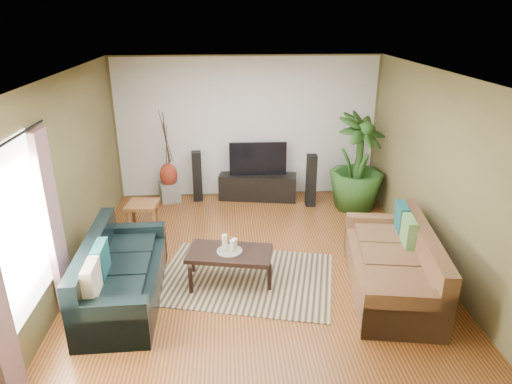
{
  "coord_description": "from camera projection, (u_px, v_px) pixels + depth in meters",
  "views": [
    {
      "loc": [
        -0.4,
        -5.77,
        3.43
      ],
      "look_at": [
        0.0,
        0.2,
        1.05
      ],
      "focal_mm": 32.0,
      "sensor_mm": 36.0,
      "label": 1
    }
  ],
  "objects": [
    {
      "name": "floor",
      "position": [
        257.0,
        264.0,
        6.64
      ],
      "size": [
        5.5,
        5.5,
        0.0
      ],
      "primitive_type": "plane",
      "color": "brown",
      "rests_on": "ground"
    },
    {
      "name": "ceiling",
      "position": [
        257.0,
        74.0,
        5.64
      ],
      "size": [
        5.5,
        5.5,
        0.0
      ],
      "primitive_type": "plane",
      "rotation": [
        3.14,
        0.0,
        0.0
      ],
      "color": "white",
      "rests_on": "ground"
    },
    {
      "name": "wall_back",
      "position": [
        247.0,
        128.0,
        8.69
      ],
      "size": [
        5.0,
        0.0,
        5.0
      ],
      "primitive_type": "plane",
      "rotation": [
        1.57,
        0.0,
        0.0
      ],
      "color": "olive",
      "rests_on": "ground"
    },
    {
      "name": "wall_front",
      "position": [
        281.0,
        295.0,
        3.59
      ],
      "size": [
        5.0,
        0.0,
        5.0
      ],
      "primitive_type": "plane",
      "rotation": [
        -1.57,
        0.0,
        0.0
      ],
      "color": "olive",
      "rests_on": "ground"
    },
    {
      "name": "wall_left",
      "position": [
        67.0,
        181.0,
        5.98
      ],
      "size": [
        0.0,
        5.5,
        5.5
      ],
      "primitive_type": "plane",
      "rotation": [
        1.57,
        0.0,
        1.57
      ],
      "color": "olive",
      "rests_on": "ground"
    },
    {
      "name": "wall_right",
      "position": [
        437.0,
        173.0,
        6.29
      ],
      "size": [
        0.0,
        5.5,
        5.5
      ],
      "primitive_type": "plane",
      "rotation": [
        1.57,
        0.0,
        -1.57
      ],
      "color": "olive",
      "rests_on": "ground"
    },
    {
      "name": "backwall_panel",
      "position": [
        247.0,
        128.0,
        8.68
      ],
      "size": [
        4.9,
        0.0,
        4.9
      ],
      "primitive_type": "plane",
      "rotation": [
        1.57,
        0.0,
        0.0
      ],
      "color": "white",
      "rests_on": "ground"
    },
    {
      "name": "window_pane",
      "position": [
        17.0,
        233.0,
        4.48
      ],
      "size": [
        0.0,
        1.8,
        1.8
      ],
      "primitive_type": "plane",
      "rotation": [
        1.57,
        0.0,
        1.57
      ],
      "color": "white",
      "rests_on": "ground"
    },
    {
      "name": "curtain_far",
      "position": [
        53.0,
        223.0,
        5.27
      ],
      "size": [
        0.08,
        0.35,
        2.2
      ],
      "primitive_type": "cube",
      "color": "gray",
      "rests_on": "ground"
    },
    {
      "name": "curtain_rod",
      "position": [
        3.0,
        144.0,
        4.15
      ],
      "size": [
        0.03,
        1.9,
        0.03
      ],
      "primitive_type": "cylinder",
      "rotation": [
        1.57,
        0.0,
        0.0
      ],
      "color": "black",
      "rests_on": "ground"
    },
    {
      "name": "sofa_left",
      "position": [
        123.0,
        270.0,
        5.68
      ],
      "size": [
        0.91,
        2.04,
        0.85
      ],
      "primitive_type": "cube",
      "rotation": [
        0.0,
        0.0,
        1.6
      ],
      "color": "black",
      "rests_on": "floor"
    },
    {
      "name": "sofa_right",
      "position": [
        391.0,
        260.0,
        5.91
      ],
      "size": [
        1.3,
        2.29,
        0.85
      ],
      "primitive_type": "cube",
      "rotation": [
        0.0,
        0.0,
        -1.73
      ],
      "color": "brown",
      "rests_on": "floor"
    },
    {
      "name": "area_rug",
      "position": [
        246.0,
        278.0,
        6.28
      ],
      "size": [
        2.67,
        2.16,
        0.01
      ],
      "primitive_type": "cube",
      "rotation": [
        0.0,
        0.0,
        -0.23
      ],
      "color": "tan",
      "rests_on": "floor"
    },
    {
      "name": "coffee_table",
      "position": [
        230.0,
        266.0,
        6.15
      ],
      "size": [
        1.2,
        0.8,
        0.45
      ],
      "primitive_type": "cube",
      "rotation": [
        0.0,
        0.0,
        -0.19
      ],
      "color": "black",
      "rests_on": "floor"
    },
    {
      "name": "candle_tray",
      "position": [
        230.0,
        251.0,
        6.06
      ],
      "size": [
        0.34,
        0.34,
        0.02
      ],
      "primitive_type": "cylinder",
      "color": "gray",
      "rests_on": "coffee_table"
    },
    {
      "name": "candle_tall",
      "position": [
        225.0,
        242.0,
        6.04
      ],
      "size": [
        0.07,
        0.07,
        0.22
      ],
      "primitive_type": "cylinder",
      "color": "beige",
      "rests_on": "candle_tray"
    },
    {
      "name": "candle_mid",
      "position": [
        232.0,
        246.0,
        5.99
      ],
      "size": [
        0.07,
        0.07,
        0.17
      ],
      "primitive_type": "cylinder",
      "color": "#F2E8CC",
      "rests_on": "candle_tray"
    },
    {
      "name": "candle_short",
      "position": [
        235.0,
        243.0,
        6.09
      ],
      "size": [
        0.07,
        0.07,
        0.14
      ],
      "primitive_type": "cylinder",
      "color": "beige",
      "rests_on": "candle_tray"
    },
    {
      "name": "tv_stand",
      "position": [
        258.0,
        187.0,
        8.88
      ],
      "size": [
        1.53,
        0.68,
        0.49
      ],
      "primitive_type": "cube",
      "rotation": [
        0.0,
        0.0,
        -0.16
      ],
      "color": "black",
      "rests_on": "floor"
    },
    {
      "name": "television",
      "position": [
        258.0,
        159.0,
        8.67
      ],
      "size": [
        1.09,
        0.06,
        0.64
      ],
      "primitive_type": "cube",
      "color": "black",
      "rests_on": "tv_stand"
    },
    {
      "name": "speaker_left",
      "position": [
        197.0,
        176.0,
        8.72
      ],
      "size": [
        0.19,
        0.21,
        0.97
      ],
      "primitive_type": "cube",
      "rotation": [
        0.0,
        0.0,
        0.09
      ],
      "color": "black",
      "rests_on": "floor"
    },
    {
      "name": "speaker_right",
      "position": [
        311.0,
        180.0,
        8.48
      ],
      "size": [
        0.19,
        0.21,
        0.99
      ],
      "primitive_type": "cube",
      "rotation": [
        0.0,
        0.0,
        -0.04
      ],
      "color": "black",
      "rests_on": "floor"
    },
    {
      "name": "potted_plant",
      "position": [
        358.0,
        163.0,
        8.21
      ],
      "size": [
        1.38,
        1.38,
        1.76
      ],
      "primitive_type": "imported",
      "rotation": [
        0.0,
        0.0,
        0.66
      ],
      "color": "#224A18",
      "rests_on": "floor"
    },
    {
      "name": "plant_pot",
      "position": [
        354.0,
        201.0,
        8.49
      ],
      "size": [
        0.32,
        0.32,
        0.25
      ],
      "primitive_type": "cylinder",
      "color": "black",
      "rests_on": "floor"
    },
    {
      "name": "pedestal",
      "position": [
        170.0,
        192.0,
        8.79
      ],
      "size": [
        0.45,
        0.45,
        0.36
      ],
      "primitive_type": "cube",
      "rotation": [
        0.0,
        0.0,
        0.3
      ],
      "color": "gray",
      "rests_on": "floor"
    },
    {
      "name": "vase",
      "position": [
        169.0,
        175.0,
        8.67
      ],
      "size": [
        0.33,
        0.33,
        0.46
      ],
      "primitive_type": "ellipsoid",
      "color": "maroon",
      "rests_on": "pedestal"
    },
    {
      "name": "side_table",
      "position": [
        144.0,
        217.0,
        7.53
      ],
      "size": [
        0.53,
        0.53,
        0.51
      ],
      "primitive_type": "cube",
      "rotation": [
        0.0,
        0.0,
        -0.11
      ],
      "color": "brown",
      "rests_on": "floor"
    }
  ]
}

